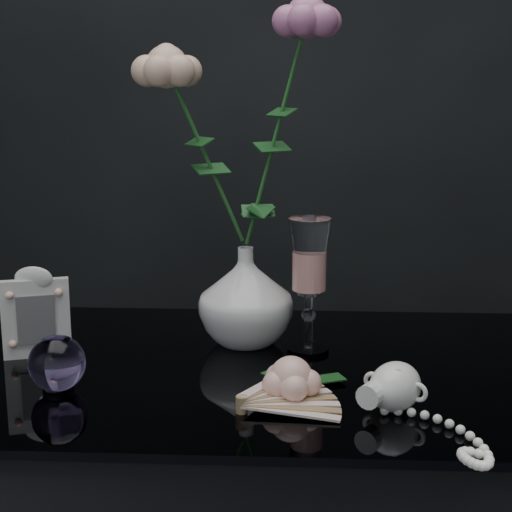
# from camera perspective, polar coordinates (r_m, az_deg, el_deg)

# --- Properties ---
(vase) EXTENTS (0.16, 0.16, 0.16)m
(vase) POSITION_cam_1_polar(r_m,az_deg,el_deg) (1.25, -0.75, -2.93)
(vase) COLOR white
(vase) RESTS_ON table
(wine_glass) EXTENTS (0.09, 0.09, 0.21)m
(wine_glass) POSITION_cam_1_polar(r_m,az_deg,el_deg) (1.21, 3.87, -2.20)
(wine_glass) COLOR white
(wine_glass) RESTS_ON table
(picture_frame) EXTENTS (0.12, 0.11, 0.14)m
(picture_frame) POSITION_cam_1_polar(r_m,az_deg,el_deg) (1.24, -15.73, -3.94)
(picture_frame) COLOR silver
(picture_frame) RESTS_ON table
(paperweight) EXTENTS (0.10, 0.10, 0.08)m
(paperweight) POSITION_cam_1_polar(r_m,az_deg,el_deg) (1.11, -14.27, -7.56)
(paperweight) COLOR #A587DC
(paperweight) RESTS_ON table
(paper_fan) EXTENTS (0.30, 0.26, 0.03)m
(paper_fan) POSITION_cam_1_polar(r_m,az_deg,el_deg) (1.01, -1.05, -10.63)
(paper_fan) COLOR #F9E8C7
(paper_fan) RESTS_ON table
(loose_rose) EXTENTS (0.15, 0.19, 0.06)m
(loose_rose) POSITION_cam_1_polar(r_m,az_deg,el_deg) (1.05, 2.56, -8.87)
(loose_rose) COLOR #FFB6A4
(loose_rose) RESTS_ON table
(pearl_jar) EXTENTS (0.31, 0.31, 0.07)m
(pearl_jar) POSITION_cam_1_polar(r_m,az_deg,el_deg) (1.03, 10.09, -9.18)
(pearl_jar) COLOR white
(pearl_jar) RESTS_ON table
(roses) EXTENTS (0.29, 0.13, 0.43)m
(roses) POSITION_cam_1_polar(r_m,az_deg,el_deg) (1.20, -0.97, 9.93)
(roses) COLOR beige
(roses) RESTS_ON vase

